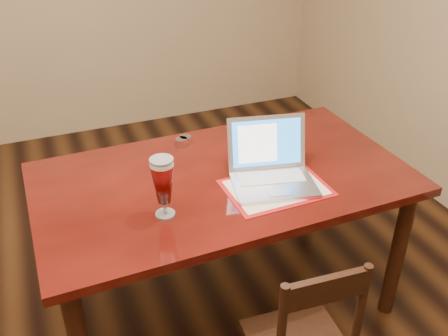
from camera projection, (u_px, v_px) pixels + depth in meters
name	position (u px, v px, depth m)	size (l,w,h in m)	color
dining_table	(224.00, 192.00, 2.34)	(1.72, 0.99, 1.06)	#500F0A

